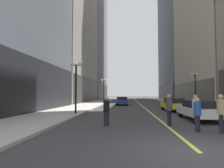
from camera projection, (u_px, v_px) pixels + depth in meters
ground_plane at (138, 102)px, 40.55m from camera, size 200.00×200.00×0.00m
sidewalk_left at (99, 102)px, 41.21m from camera, size 4.50×78.00×0.15m
sidewalk_right at (178, 102)px, 39.90m from camera, size 4.50×78.00×0.15m
lane_centre_stripe at (138, 102)px, 40.55m from camera, size 0.16×70.00×0.01m
building_right_mid at (220, 19)px, 39.58m from camera, size 13.39×24.00×34.56m
car_white at (200, 109)px, 12.97m from camera, size 1.98×4.55×1.32m
car_yellow at (173, 104)px, 19.67m from camera, size 1.89×4.30×1.32m
car_blue at (122, 100)px, 30.67m from camera, size 1.84×4.59×1.32m
pedestrian_with_orange_bag at (169, 107)px, 10.64m from camera, size 0.48×0.48×1.76m
pedestrian_in_white_shirt at (195, 107)px, 11.11m from camera, size 0.42×0.42×1.72m
pedestrian_in_blue_hoodie at (197, 112)px, 8.95m from camera, size 0.48×0.48×1.60m
pedestrian_in_black_coat at (106, 109)px, 10.55m from camera, size 0.38×0.38×1.63m
pedestrian_in_tan_trench at (221, 110)px, 8.64m from camera, size 0.48×0.48×1.76m
street_lamp_left_near at (76, 76)px, 15.83m from camera, size 1.06×0.36×4.43m
street_lamp_left_far at (104, 86)px, 34.81m from camera, size 1.06×0.36×4.43m
street_lamp_right_mid at (195, 82)px, 24.23m from camera, size 1.06×0.36×4.43m
fire_hydrant_right at (224, 108)px, 18.05m from camera, size 0.28×0.28×0.80m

